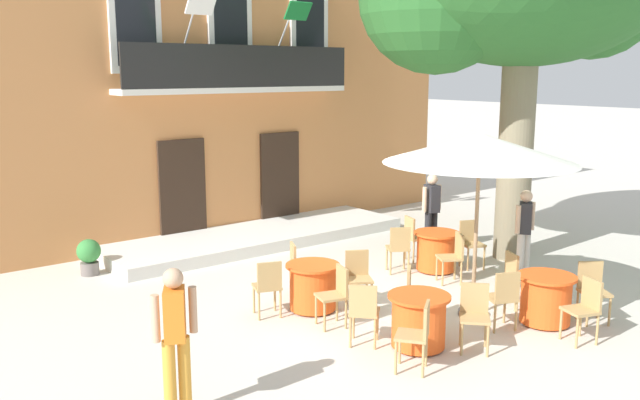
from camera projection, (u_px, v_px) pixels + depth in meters
ground_plane at (352, 294)px, 11.51m from camera, size 120.00×120.00×0.00m
building_facade at (189, 71)px, 16.59m from camera, size 13.00×5.09×7.50m
entrance_step_platform at (258, 237)px, 14.97m from camera, size 6.90×2.02×0.25m
cafe_table_near_tree at (546, 299)px, 10.11m from camera, size 0.86×0.86×0.76m
cafe_chair_near_tree_0 at (585, 306)px, 9.41m from camera, size 0.51×0.51×0.91m
cafe_chair_near_tree_1 at (592, 287)px, 10.21m from camera, size 0.56×0.56×0.91m
cafe_chair_near_tree_2 at (517, 276)px, 10.78m from camera, size 0.54×0.54×0.91m
cafe_chair_near_tree_3 at (503, 296)px, 9.84m from camera, size 0.53×0.53×0.91m
cafe_table_middle at (313, 287)px, 10.68m from camera, size 0.86×0.86×0.76m
cafe_chair_middle_0 at (336, 292)px, 10.00m from camera, size 0.50×0.50×0.91m
cafe_chair_middle_1 at (358, 275)px, 10.84m from camera, size 0.54×0.54×0.91m
cafe_chair_middle_2 at (299, 265)px, 11.36m from camera, size 0.53×0.53×0.91m
cafe_chair_middle_3 at (268, 284)px, 10.35m from camera, size 0.51×0.51×0.91m
cafe_table_front at (436, 251)px, 12.79m from camera, size 0.86×0.86×0.76m
cafe_chair_front_0 at (414, 235)px, 13.43m from camera, size 0.50×0.50×0.91m
cafe_chair_front_1 at (399, 246)px, 12.60m from camera, size 0.55×0.55×0.91m
cafe_chair_front_2 at (454, 254)px, 12.04m from camera, size 0.55×0.55×0.91m
cafe_chair_front_3 at (471, 240)px, 13.02m from camera, size 0.53×0.53×0.91m
cafe_table_far_side at (419, 321)px, 9.23m from camera, size 0.86×0.86×0.76m
cafe_chair_far_side_0 at (416, 293)px, 9.94m from camera, size 0.56×0.56×0.91m
cafe_chair_far_side_1 at (364, 310)px, 9.26m from camera, size 0.56×0.56×0.91m
cafe_chair_far_side_2 at (418, 332)px, 8.47m from camera, size 0.56×0.56×0.91m
cafe_chair_far_side_3 at (475, 312)px, 9.16m from camera, size 0.57×0.57×0.91m
cafe_umbrella at (480, 149)px, 10.03m from camera, size 2.90×2.90×2.85m
ground_planter_left at (89, 255)px, 12.54m from camera, size 0.44×0.44×0.68m
pedestrian_near_entrance at (525, 228)px, 12.35m from camera, size 0.53×0.38×1.63m
pedestrian_mid_plaza at (432, 208)px, 13.98m from camera, size 0.53×0.39×1.67m
pedestrian_by_tree at (175, 334)px, 7.28m from camera, size 0.53×0.40×1.70m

